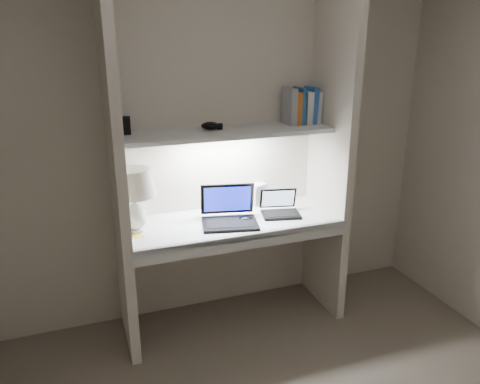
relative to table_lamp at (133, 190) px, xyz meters
name	(u,v)px	position (x,y,z in m)	size (l,w,h in m)	color
back_wall	(219,142)	(0.64, 0.25, 0.20)	(3.20, 0.01, 2.50)	beige
alcove_panel_left	(116,161)	(-0.09, -0.02, 0.20)	(0.06, 0.55, 2.50)	beige
alcove_panel_right	(331,142)	(1.37, -0.02, 0.20)	(0.06, 0.55, 2.50)	beige
desk	(232,223)	(0.64, -0.02, -0.30)	(1.40, 0.55, 0.04)	white
desk_apron	(246,242)	(0.64, -0.28, -0.33)	(1.46, 0.03, 0.10)	silver
shelf	(227,133)	(0.64, 0.07, 0.30)	(1.40, 0.36, 0.03)	silver
strip_light	(227,136)	(0.64, 0.07, 0.28)	(0.60, 0.04, 0.01)	white
table_lamp	(133,190)	(0.00, 0.00, 0.00)	(0.28, 0.28, 0.41)	white
laptop_main	(229,214)	(0.61, -0.05, -0.22)	(0.42, 0.38, 0.24)	black
laptop_netbook	(280,209)	(0.99, -0.03, -0.24)	(0.30, 0.27, 0.17)	black
speaker	(258,194)	(0.92, 0.20, -0.20)	(0.11, 0.08, 0.16)	silver
mouse	(246,219)	(0.72, -0.07, -0.26)	(0.09, 0.06, 0.03)	black
cable_coil	(243,220)	(0.70, -0.06, -0.27)	(0.09, 0.09, 0.01)	black
sticky_note	(138,236)	(0.00, -0.08, -0.28)	(0.07, 0.07, 0.00)	yellow
book_row	(301,107)	(1.21, 0.14, 0.43)	(0.24, 0.17, 0.25)	beige
shelf_box	(125,126)	(0.00, 0.17, 0.37)	(0.07, 0.05, 0.11)	black
shelf_gadget	(210,126)	(0.54, 0.13, 0.34)	(0.12, 0.09, 0.05)	black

